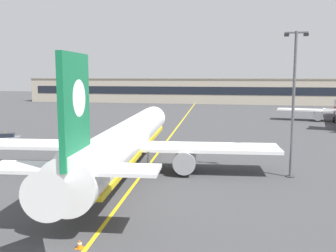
{
  "coord_description": "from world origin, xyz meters",
  "views": [
    {
      "loc": [
        11.66,
        -25.49,
        10.22
      ],
      "look_at": [
        4.61,
        9.5,
        5.48
      ],
      "focal_mm": 40.77,
      "sensor_mm": 36.0,
      "label": 1
    }
  ],
  "objects_px": {
    "apron_lamp_post": "(293,103)",
    "service_car_nearest": "(6,139)",
    "airliner_foreground": "(127,141)",
    "safety_cone_by_nose_gear": "(167,144)",
    "safety_cone_by_tail": "(80,244)"
  },
  "relations": [
    {
      "from": "safety_cone_by_nose_gear",
      "to": "airliner_foreground",
      "type": "bearing_deg",
      "value": -94.44
    },
    {
      "from": "service_car_nearest",
      "to": "safety_cone_by_tail",
      "type": "bearing_deg",
      "value": -49.95
    },
    {
      "from": "airliner_foreground",
      "to": "safety_cone_by_nose_gear",
      "type": "xyz_separation_m",
      "value": [
        1.22,
        15.65,
        -3.11
      ]
    },
    {
      "from": "airliner_foreground",
      "to": "apron_lamp_post",
      "type": "bearing_deg",
      "value": 4.09
    },
    {
      "from": "airliner_foreground",
      "to": "apron_lamp_post",
      "type": "distance_m",
      "value": 17.44
    },
    {
      "from": "service_car_nearest",
      "to": "safety_cone_by_tail",
      "type": "distance_m",
      "value": 40.0
    },
    {
      "from": "apron_lamp_post",
      "to": "service_car_nearest",
      "type": "bearing_deg",
      "value": 164.17
    },
    {
      "from": "airliner_foreground",
      "to": "apron_lamp_post",
      "type": "relative_size",
      "value": 2.87
    },
    {
      "from": "apron_lamp_post",
      "to": "safety_cone_by_nose_gear",
      "type": "relative_size",
      "value": 26.33
    },
    {
      "from": "airliner_foreground",
      "to": "service_car_nearest",
      "type": "height_order",
      "value": "airliner_foreground"
    },
    {
      "from": "safety_cone_by_nose_gear",
      "to": "safety_cone_by_tail",
      "type": "xyz_separation_m",
      "value": [
        1.52,
        -33.75,
        0.0
      ]
    },
    {
      "from": "service_car_nearest",
      "to": "safety_cone_by_nose_gear",
      "type": "bearing_deg",
      "value": 7.37
    },
    {
      "from": "airliner_foreground",
      "to": "safety_cone_by_nose_gear",
      "type": "relative_size",
      "value": 75.49
    },
    {
      "from": "safety_cone_by_nose_gear",
      "to": "safety_cone_by_tail",
      "type": "bearing_deg",
      "value": -87.43
    },
    {
      "from": "airliner_foreground",
      "to": "apron_lamp_post",
      "type": "xyz_separation_m",
      "value": [
        16.88,
        1.21,
        4.19
      ]
    }
  ]
}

